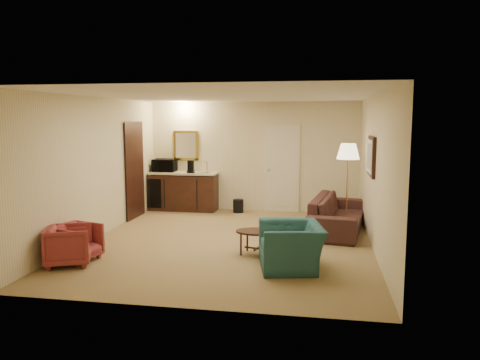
{
  "coord_description": "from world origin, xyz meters",
  "views": [
    {
      "loc": [
        1.58,
        -8.05,
        2.21
      ],
      "look_at": [
        0.11,
        0.5,
        1.06
      ],
      "focal_mm": 35.0,
      "sensor_mm": 36.0,
      "label": 1
    }
  ],
  "objects_px": {
    "coffee_table": "(257,243)",
    "coffee_maker": "(191,167)",
    "teal_armchair": "(291,239)",
    "sofa": "(338,208)",
    "wetbar_cabinet": "(184,191)",
    "microwave": "(165,164)",
    "floor_lamp": "(347,186)",
    "rose_chair_far": "(69,243)",
    "waste_bin": "(238,206)",
    "rose_chair_near": "(76,240)"
  },
  "relations": [
    {
      "from": "sofa",
      "to": "rose_chair_far",
      "type": "height_order",
      "value": "sofa"
    },
    {
      "from": "wetbar_cabinet",
      "to": "rose_chair_far",
      "type": "distance_m",
      "value": 4.45
    },
    {
      "from": "sofa",
      "to": "waste_bin",
      "type": "bearing_deg",
      "value": 65.82
    },
    {
      "from": "floor_lamp",
      "to": "coffee_maker",
      "type": "xyz_separation_m",
      "value": [
        -3.58,
        1.1,
        0.21
      ]
    },
    {
      "from": "sofa",
      "to": "microwave",
      "type": "height_order",
      "value": "microwave"
    },
    {
      "from": "teal_armchair",
      "to": "sofa",
      "type": "bearing_deg",
      "value": 151.28
    },
    {
      "from": "sofa",
      "to": "rose_chair_far",
      "type": "relative_size",
      "value": 3.51
    },
    {
      "from": "wetbar_cabinet",
      "to": "microwave",
      "type": "xyz_separation_m",
      "value": [
        -0.5,
        0.08,
        0.65
      ]
    },
    {
      "from": "coffee_table",
      "to": "coffee_maker",
      "type": "xyz_separation_m",
      "value": [
        -2.05,
        3.34,
        0.87
      ]
    },
    {
      "from": "wetbar_cabinet",
      "to": "sofa",
      "type": "relative_size",
      "value": 0.71
    },
    {
      "from": "rose_chair_near",
      "to": "waste_bin",
      "type": "relative_size",
      "value": 2.05
    },
    {
      "from": "wetbar_cabinet",
      "to": "rose_chair_near",
      "type": "relative_size",
      "value": 2.58
    },
    {
      "from": "floor_lamp",
      "to": "coffee_table",
      "type": "bearing_deg",
      "value": -124.41
    },
    {
      "from": "wetbar_cabinet",
      "to": "coffee_maker",
      "type": "height_order",
      "value": "coffee_maker"
    },
    {
      "from": "sofa",
      "to": "rose_chair_far",
      "type": "xyz_separation_m",
      "value": [
        -4.1,
        -2.91,
        -0.12
      ]
    },
    {
      "from": "rose_chair_near",
      "to": "coffee_table",
      "type": "xyz_separation_m",
      "value": [
        2.75,
        0.78,
        -0.12
      ]
    },
    {
      "from": "wetbar_cabinet",
      "to": "rose_chair_near",
      "type": "bearing_deg",
      "value": -96.79
    },
    {
      "from": "sofa",
      "to": "microwave",
      "type": "xyz_separation_m",
      "value": [
        -4.1,
        1.59,
        0.65
      ]
    },
    {
      "from": "teal_armchair",
      "to": "floor_lamp",
      "type": "relative_size",
      "value": 0.59
    },
    {
      "from": "wetbar_cabinet",
      "to": "rose_chair_far",
      "type": "relative_size",
      "value": 2.48
    },
    {
      "from": "rose_chair_near",
      "to": "sofa",
      "type": "bearing_deg",
      "value": -40.56
    },
    {
      "from": "sofa",
      "to": "coffee_maker",
      "type": "xyz_separation_m",
      "value": [
        -3.4,
        1.43,
        0.62
      ]
    },
    {
      "from": "sofa",
      "to": "floor_lamp",
      "type": "xyz_separation_m",
      "value": [
        0.18,
        0.33,
        0.41
      ]
    },
    {
      "from": "sofa",
      "to": "teal_armchair",
      "type": "bearing_deg",
      "value": 171.39
    },
    {
      "from": "rose_chair_near",
      "to": "coffee_maker",
      "type": "distance_m",
      "value": 4.25
    },
    {
      "from": "rose_chair_near",
      "to": "microwave",
      "type": "xyz_separation_m",
      "value": [
        0.0,
        4.28,
        0.79
      ]
    },
    {
      "from": "teal_armchair",
      "to": "coffee_maker",
      "type": "xyz_separation_m",
      "value": [
        -2.63,
        3.92,
        0.63
      ]
    },
    {
      "from": "rose_chair_far",
      "to": "coffee_maker",
      "type": "distance_m",
      "value": 4.45
    },
    {
      "from": "sofa",
      "to": "waste_bin",
      "type": "height_order",
      "value": "sofa"
    },
    {
      "from": "sofa",
      "to": "wetbar_cabinet",
      "type": "bearing_deg",
      "value": 75.69
    },
    {
      "from": "rose_chair_near",
      "to": "waste_bin",
      "type": "height_order",
      "value": "rose_chair_near"
    },
    {
      "from": "floor_lamp",
      "to": "coffee_maker",
      "type": "relative_size",
      "value": 5.72
    },
    {
      "from": "rose_chair_near",
      "to": "teal_armchair",
      "type": "bearing_deg",
      "value": -70.42
    },
    {
      "from": "floor_lamp",
      "to": "coffee_maker",
      "type": "bearing_deg",
      "value": 162.92
    },
    {
      "from": "rose_chair_near",
      "to": "coffee_maker",
      "type": "relative_size",
      "value": 2.12
    },
    {
      "from": "coffee_maker",
      "to": "wetbar_cabinet",
      "type": "bearing_deg",
      "value": 165.38
    },
    {
      "from": "teal_armchair",
      "to": "rose_chair_near",
      "type": "relative_size",
      "value": 1.6
    },
    {
      "from": "teal_armchair",
      "to": "microwave",
      "type": "relative_size",
      "value": 1.84
    },
    {
      "from": "waste_bin",
      "to": "microwave",
      "type": "bearing_deg",
      "value": 175.45
    },
    {
      "from": "rose_chair_far",
      "to": "coffee_table",
      "type": "height_order",
      "value": "rose_chair_far"
    },
    {
      "from": "teal_armchair",
      "to": "waste_bin",
      "type": "bearing_deg",
      "value": -170.96
    },
    {
      "from": "wetbar_cabinet",
      "to": "rose_chair_near",
      "type": "height_order",
      "value": "wetbar_cabinet"
    },
    {
      "from": "waste_bin",
      "to": "microwave",
      "type": "xyz_separation_m",
      "value": [
        -1.85,
        0.15,
        0.95
      ]
    },
    {
      "from": "microwave",
      "to": "teal_armchair",
      "type": "bearing_deg",
      "value": -51.0
    },
    {
      "from": "wetbar_cabinet",
      "to": "teal_armchair",
      "type": "bearing_deg",
      "value": -54.68
    },
    {
      "from": "teal_armchair",
      "to": "waste_bin",
      "type": "height_order",
      "value": "teal_armchair"
    },
    {
      "from": "rose_chair_far",
      "to": "coffee_maker",
      "type": "relative_size",
      "value": 2.2
    },
    {
      "from": "microwave",
      "to": "coffee_maker",
      "type": "relative_size",
      "value": 1.84
    },
    {
      "from": "floor_lamp",
      "to": "waste_bin",
      "type": "xyz_separation_m",
      "value": [
        -2.43,
        1.11,
        -0.7
      ]
    },
    {
      "from": "rose_chair_near",
      "to": "coffee_maker",
      "type": "height_order",
      "value": "coffee_maker"
    }
  ]
}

